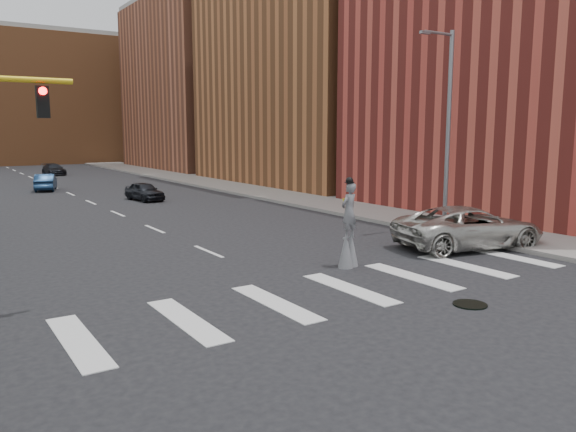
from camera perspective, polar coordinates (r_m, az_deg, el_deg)
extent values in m
plane|color=black|center=(15.31, 4.85, -8.97)|extent=(160.00, 160.00, 0.00)
cube|color=gray|center=(42.59, -2.51, 2.52)|extent=(5.00, 90.00, 0.18)
cylinder|color=black|center=(15.97, 18.01, -8.55)|extent=(0.90, 0.90, 0.04)
cube|color=#9D332A|center=(37.17, 25.72, 17.69)|extent=(16.00, 20.00, 22.00)
cube|color=#9B5930|center=(52.31, 3.86, 16.72)|extent=(16.00, 22.00, 24.00)
cube|color=#985238|center=(72.66, -7.87, 12.80)|extent=(16.00, 22.00, 20.00)
cube|color=#9B5930|center=(90.85, -23.92, 10.67)|extent=(26.00, 14.00, 18.00)
cylinder|color=slate|center=(26.57, 15.95, 8.04)|extent=(0.20, 0.20, 9.00)
cylinder|color=slate|center=(26.30, 15.16, 17.49)|extent=(1.80, 0.12, 0.12)
cube|color=slate|center=(25.65, 13.74, 17.66)|extent=(0.50, 0.18, 0.12)
cube|color=black|center=(14.72, -23.66, 10.56)|extent=(0.28, 0.18, 0.75)
cylinder|color=#FF0C0C|center=(14.64, -23.65, 11.56)|extent=(0.18, 0.06, 0.18)
cylinder|color=#322214|center=(19.49, 6.41, -3.65)|extent=(0.07, 0.07, 0.98)
cylinder|color=#322214|center=(19.23, 5.89, -3.82)|extent=(0.07, 0.07, 0.98)
cone|color=#5E5E63|center=(19.46, 6.41, -3.30)|extent=(0.52, 0.52, 1.23)
cone|color=#5E5E63|center=(19.20, 5.89, -3.46)|extent=(0.52, 0.52, 1.23)
imported|color=#5E5E63|center=(19.10, 6.22, 0.52)|extent=(0.81, 0.65, 1.92)
sphere|color=black|center=(18.98, 6.27, 3.57)|extent=(0.26, 0.26, 0.26)
cylinder|color=black|center=(18.99, 6.27, 3.42)|extent=(0.34, 0.34, 0.02)
cube|color=yellow|center=(19.11, 5.89, 2.13)|extent=(0.22, 0.05, 0.10)
imported|color=#B7B5AD|center=(23.41, 17.88, -1.10)|extent=(6.49, 4.10, 1.67)
imported|color=black|center=(38.86, -14.38, 2.45)|extent=(1.96, 3.79, 1.23)
imported|color=navy|center=(47.95, -23.40, 3.18)|extent=(2.33, 4.19, 1.31)
imported|color=black|center=(64.46, -22.69, 4.38)|extent=(2.03, 4.21, 1.18)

